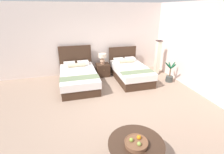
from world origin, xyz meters
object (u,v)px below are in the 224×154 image
Objects in this scene: floor_lamp_corner at (158,58)px; potted_palm at (170,76)px; table_lamp at (102,58)px; bed_near_window at (78,77)px; fruit_bowl at (136,143)px; coffee_table at (136,147)px; bed_near_corner at (130,72)px; nightstand at (103,70)px.

potted_palm is (0.06, -0.90, -0.47)m from floor_lamp_corner.
floor_lamp_corner is (2.28, -0.40, -0.06)m from table_lamp.
bed_near_window reaches higher than potted_palm.
table_lamp is 2.74m from potted_palm.
table_lamp is 4.47m from fruit_bowl.
coffee_table is at bearing -79.46° from bed_near_window.
bed_near_window is 3.46m from potted_palm.
coffee_table is at bearing -94.57° from table_lamp.
bed_near_corner is at bearing 70.55° from coffee_table.
fruit_bowl is at bearing -109.53° from bed_near_corner.
floor_lamp_corner reaches higher than nightstand.
coffee_table is at bearing -123.39° from floor_lamp_corner.
fruit_bowl is 4.18m from potted_palm.
bed_near_corner is 4.05m from fruit_bowl.
table_lamp is (-0.97, 0.64, 0.47)m from bed_near_corner.
floor_lamp_corner is (2.28, -0.38, 0.46)m from nightstand.
bed_near_window reaches higher than bed_near_corner.
nightstand is 1.30× the size of fruit_bowl.
potted_palm is at bearing -85.87° from floor_lamp_corner.
potted_palm is at bearing -25.47° from bed_near_corner.
nightstand is 2.67m from potted_palm.
bed_near_corner is at bearing -0.30° from bed_near_window.
coffee_table is 0.69× the size of floor_lamp_corner.
bed_near_corner is 4.02× the size of nightstand.
nightstand is 4.45m from fruit_bowl.
bed_near_window is 3.88m from fruit_bowl.
fruit_bowl is 0.48× the size of potted_palm.
bed_near_corner is 1.52m from potted_palm.
table_lamp is at bearing 85.16° from fruit_bowl.
bed_near_window is at bearing 100.02° from fruit_bowl.
coffee_table is at bearing -94.59° from nightstand.
bed_near_window reaches higher than table_lamp.
table_lamp is at bearing 146.62° from bed_near_corner.
nightstand is (-0.97, 0.62, -0.04)m from bed_near_corner.
nightstand is at bearing 151.47° from potted_palm.
bed_near_corner is 2.52× the size of potted_palm.
bed_near_window is at bearing 179.70° from bed_near_corner.
nightstand is at bearing 170.61° from floor_lamp_corner.
table_lamp is at bearing 151.10° from potted_palm.
coffee_table is at bearing -109.45° from bed_near_corner.
floor_lamp_corner is (2.66, 4.05, 0.20)m from fruit_bowl.
nightstand is at bearing 147.45° from bed_near_corner.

